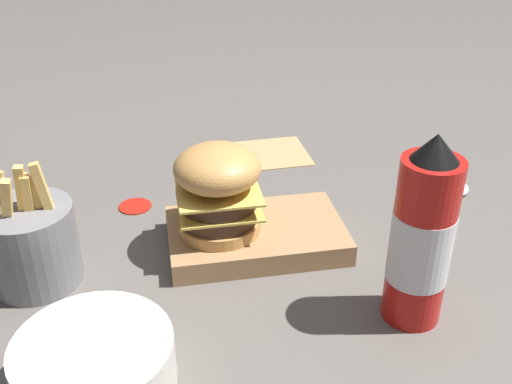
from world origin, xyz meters
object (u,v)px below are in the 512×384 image
at_px(serving_board, 256,235).
at_px(spoon, 457,195).
at_px(fries_basket, 31,243).
at_px(side_bowl, 95,363).
at_px(ketchup_bottle, 421,239).
at_px(burger, 218,189).

distance_m(serving_board, spoon, 0.32).
height_order(fries_basket, side_bowl, fries_basket).
bearing_deg(fries_basket, ketchup_bottle, -18.75).
distance_m(serving_board, fries_basket, 0.27).
distance_m(ketchup_bottle, side_bowl, 0.35).
relative_size(serving_board, spoon, 1.58).
bearing_deg(ketchup_bottle, spoon, 53.06).
bearing_deg(ketchup_bottle, side_bowl, -172.74).
distance_m(fries_basket, spoon, 0.60).
distance_m(burger, side_bowl, 0.26).
distance_m(ketchup_bottle, fries_basket, 0.44).
bearing_deg(serving_board, fries_basket, -174.82).
relative_size(burger, side_bowl, 0.76).
xyz_separation_m(ketchup_bottle, spoon, (0.17, 0.23, -0.09)).
xyz_separation_m(serving_board, burger, (-0.05, 0.00, 0.07)).
xyz_separation_m(side_bowl, spoon, (0.51, 0.27, -0.02)).
xyz_separation_m(ketchup_bottle, side_bowl, (-0.34, -0.04, -0.07)).
height_order(serving_board, spoon, serving_board).
relative_size(burger, spoon, 0.80).
bearing_deg(burger, fries_basket, -173.29).
height_order(serving_board, fries_basket, fries_basket).
xyz_separation_m(burger, fries_basket, (-0.22, -0.03, -0.04)).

